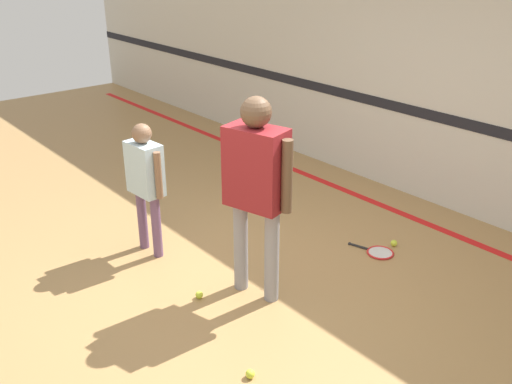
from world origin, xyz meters
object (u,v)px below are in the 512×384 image
Objects in this scene: tennis_ball_near_instructor at (199,295)px; tennis_ball_by_spare_racket at (394,243)px; person_student_left at (145,175)px; person_instructor at (256,178)px; tennis_ball_stray_left at (250,374)px; racket_spare_on_floor at (378,252)px.

tennis_ball_near_instructor and tennis_ball_by_spare_racket have the same top height.
tennis_ball_near_instructor is (0.97, -0.11, -0.78)m from person_student_left.
person_instructor is 1.49m from tennis_ball_stray_left.
person_student_left reaches higher than racket_spare_on_floor.
person_instructor is 26.53× the size of tennis_ball_stray_left.
tennis_ball_by_spare_racket is at bearing 65.51° from person_instructor.
person_student_left is 2.55m from tennis_ball_by_spare_racket.
person_student_left reaches higher than tennis_ball_by_spare_racket.
tennis_ball_by_spare_racket is 1.00× the size of tennis_ball_stray_left.
tennis_ball_near_instructor is (-0.50, -1.79, 0.02)m from racket_spare_on_floor.
tennis_ball_near_instructor is at bearing 164.42° from tennis_ball_stray_left.
tennis_ball_stray_left is (0.53, -2.08, 0.02)m from racket_spare_on_floor.
tennis_ball_stray_left is (2.01, -0.39, -0.78)m from person_student_left.
tennis_ball_near_instructor is at bearing -135.31° from person_instructor.
tennis_ball_near_instructor is 1.07m from tennis_ball_stray_left.
tennis_ball_near_instructor is 2.09m from tennis_ball_by_spare_racket.
tennis_ball_stray_left is (1.03, -0.29, 0.00)m from tennis_ball_near_instructor.
tennis_ball_near_instructor is at bearing 57.52° from racket_spare_on_floor.
tennis_ball_by_spare_racket is at bearing 102.63° from tennis_ball_stray_left.
person_student_left is 19.89× the size of tennis_ball_by_spare_racket.
person_student_left reaches higher than tennis_ball_near_instructor.
racket_spare_on_floor is at bearing 64.45° from person_instructor.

